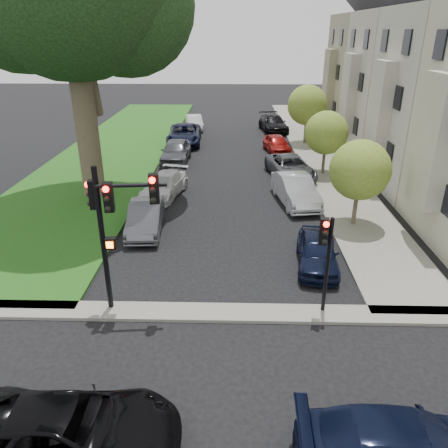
{
  "coord_description": "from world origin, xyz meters",
  "views": [
    {
      "loc": [
        0.39,
        -10.19,
        8.79
      ],
      "look_at": [
        0.0,
        5.0,
        2.0
      ],
      "focal_mm": 35.0,
      "sensor_mm": 36.0,
      "label": 1
    }
  ],
  "objects_px": {
    "car_cross_near": "(68,432)",
    "car_parked_9": "(194,122)",
    "car_parked_0": "(317,251)",
    "car_parked_8": "(184,134)",
    "small_tree_c": "(307,105)",
    "car_parked_2": "(290,167)",
    "small_tree_b": "(326,133)",
    "traffic_signal_secondary": "(326,248)",
    "car_parked_1": "(296,190)",
    "car_parked_5": "(146,217)",
    "car_parked_4": "(273,123)",
    "traffic_signal_main": "(113,215)",
    "car_cross_far": "(407,448)",
    "car_parked_3": "(277,144)",
    "car_parked_6": "(164,185)",
    "car_parked_7": "(176,151)",
    "small_tree_a": "(360,170)"
  },
  "relations": [
    {
      "from": "small_tree_c",
      "to": "car_parked_4",
      "type": "xyz_separation_m",
      "value": [
        -2.26,
        4.93,
        -2.44
      ]
    },
    {
      "from": "small_tree_c",
      "to": "car_parked_2",
      "type": "height_order",
      "value": "small_tree_c"
    },
    {
      "from": "car_parked_5",
      "to": "car_parked_6",
      "type": "xyz_separation_m",
      "value": [
        0.16,
        4.79,
        -0.05
      ]
    },
    {
      "from": "small_tree_c",
      "to": "traffic_signal_main",
      "type": "height_order",
      "value": "traffic_signal_main"
    },
    {
      "from": "car_parked_9",
      "to": "car_parked_0",
      "type": "bearing_deg",
      "value": -85.29
    },
    {
      "from": "car_parked_1",
      "to": "car_parked_3",
      "type": "distance_m",
      "value": 10.89
    },
    {
      "from": "car_parked_5",
      "to": "car_parked_9",
      "type": "relative_size",
      "value": 1.05
    },
    {
      "from": "car_cross_far",
      "to": "car_parked_3",
      "type": "xyz_separation_m",
      "value": [
        -0.46,
        26.88,
        -0.01
      ]
    },
    {
      "from": "car_cross_far",
      "to": "car_parked_7",
      "type": "bearing_deg",
      "value": 20.23
    },
    {
      "from": "small_tree_c",
      "to": "car_cross_near",
      "type": "bearing_deg",
      "value": -107.75
    },
    {
      "from": "car_parked_2",
      "to": "car_parked_3",
      "type": "xyz_separation_m",
      "value": [
        -0.33,
        6.29,
        -0.02
      ]
    },
    {
      "from": "car_cross_near",
      "to": "car_parked_5",
      "type": "distance_m",
      "value": 12.0
    },
    {
      "from": "small_tree_b",
      "to": "car_cross_near",
      "type": "height_order",
      "value": "small_tree_b"
    },
    {
      "from": "car_parked_8",
      "to": "car_parked_9",
      "type": "relative_size",
      "value": 1.44
    },
    {
      "from": "small_tree_b",
      "to": "car_cross_near",
      "type": "distance_m",
      "value": 23.21
    },
    {
      "from": "car_cross_near",
      "to": "car_parked_6",
      "type": "height_order",
      "value": "car_cross_near"
    },
    {
      "from": "car_parked_6",
      "to": "small_tree_c",
      "type": "bearing_deg",
      "value": 64.01
    },
    {
      "from": "car_parked_8",
      "to": "small_tree_c",
      "type": "bearing_deg",
      "value": -2.25
    },
    {
      "from": "small_tree_c",
      "to": "car_parked_2",
      "type": "relative_size",
      "value": 0.95
    },
    {
      "from": "car_parked_3",
      "to": "car_parked_7",
      "type": "distance_m",
      "value": 8.04
    },
    {
      "from": "car_cross_far",
      "to": "car_parked_0",
      "type": "relative_size",
      "value": 1.21
    },
    {
      "from": "traffic_signal_secondary",
      "to": "car_parked_1",
      "type": "distance_m",
      "value": 10.34
    },
    {
      "from": "car_parked_3",
      "to": "car_parked_4",
      "type": "height_order",
      "value": "car_parked_4"
    },
    {
      "from": "traffic_signal_main",
      "to": "car_parked_4",
      "type": "distance_m",
      "value": 29.8
    },
    {
      "from": "car_parked_1",
      "to": "car_parked_0",
      "type": "bearing_deg",
      "value": -99.37
    },
    {
      "from": "car_parked_6",
      "to": "car_parked_7",
      "type": "height_order",
      "value": "car_parked_7"
    },
    {
      "from": "small_tree_a",
      "to": "car_cross_near",
      "type": "height_order",
      "value": "small_tree_a"
    },
    {
      "from": "car_parked_5",
      "to": "car_parked_8",
      "type": "xyz_separation_m",
      "value": [
        -0.05,
        17.36,
        0.11
      ]
    },
    {
      "from": "car_cross_near",
      "to": "car_parked_2",
      "type": "relative_size",
      "value": 0.99
    },
    {
      "from": "small_tree_a",
      "to": "car_cross_far",
      "type": "relative_size",
      "value": 0.89
    },
    {
      "from": "small_tree_c",
      "to": "car_parked_6",
      "type": "relative_size",
      "value": 1.08
    },
    {
      "from": "car_parked_0",
      "to": "car_parked_8",
      "type": "distance_m",
      "value": 21.89
    },
    {
      "from": "car_parked_4",
      "to": "small_tree_b",
      "type": "bearing_deg",
      "value": -88.27
    },
    {
      "from": "car_parked_0",
      "to": "car_parked_6",
      "type": "distance_m",
      "value": 10.85
    },
    {
      "from": "small_tree_c",
      "to": "small_tree_a",
      "type": "bearing_deg",
      "value": -90.0
    },
    {
      "from": "car_parked_1",
      "to": "small_tree_a",
      "type": "bearing_deg",
      "value": -59.45
    },
    {
      "from": "traffic_signal_main",
      "to": "car_parked_8",
      "type": "xyz_separation_m",
      "value": [
        -0.44,
        23.71,
        -2.7
      ]
    },
    {
      "from": "car_cross_near",
      "to": "car_parked_9",
      "type": "xyz_separation_m",
      "value": [
        -0.31,
        35.18,
        -0.03
      ]
    },
    {
      "from": "small_tree_c",
      "to": "car_parked_4",
      "type": "relative_size",
      "value": 0.93
    },
    {
      "from": "car_cross_near",
      "to": "car_parked_3",
      "type": "distance_m",
      "value": 27.55
    },
    {
      "from": "car_cross_far",
      "to": "car_parked_6",
      "type": "height_order",
      "value": "car_cross_far"
    },
    {
      "from": "car_parked_1",
      "to": "car_parked_4",
      "type": "distance_m",
      "value": 18.59
    },
    {
      "from": "car_parked_4",
      "to": "car_parked_7",
      "type": "xyz_separation_m",
      "value": [
        -7.8,
        -10.59,
        0.05
      ]
    },
    {
      "from": "car_parked_5",
      "to": "car_parked_4",
      "type": "bearing_deg",
      "value": 66.63
    },
    {
      "from": "traffic_signal_secondary",
      "to": "car_parked_5",
      "type": "relative_size",
      "value": 0.83
    },
    {
      "from": "traffic_signal_secondary",
      "to": "car_parked_2",
      "type": "xyz_separation_m",
      "value": [
        0.68,
        14.79,
        -1.74
      ]
    },
    {
      "from": "small_tree_c",
      "to": "car_parked_0",
      "type": "distance_m",
      "value": 20.94
    },
    {
      "from": "traffic_signal_main",
      "to": "car_parked_1",
      "type": "xyz_separation_m",
      "value": [
        7.12,
        10.16,
        -2.72
      ]
    },
    {
      "from": "small_tree_a",
      "to": "car_parked_4",
      "type": "height_order",
      "value": "small_tree_a"
    },
    {
      "from": "car_parked_6",
      "to": "car_parked_7",
      "type": "xyz_separation_m",
      "value": [
        -0.23,
        7.01,
        0.16
      ]
    }
  ]
}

